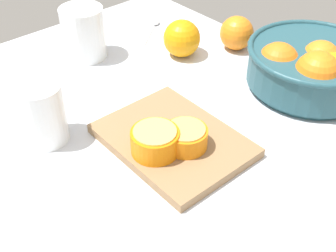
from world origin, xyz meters
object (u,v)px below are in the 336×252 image
Objects in this scene: orange_half_0 at (155,141)px; orange_half_1 at (186,137)px; spoon at (153,27)px; fruit_bowl at (311,67)px; juice_glass at (43,116)px; loose_orange_0 at (237,33)px; second_glass at (84,36)px; cutting_board at (173,140)px; loose_orange_4 at (182,38)px.

orange_half_0 is 1.09× the size of orange_half_1.
spoon is at bearing 146.95° from orange_half_1.
fruit_bowl is 43.18cm from spoon.
juice_glass is 25.06cm from orange_half_1.
orange_half_0 is at bearing -66.40° from loose_orange_0.
fruit_bowl is at bearing -4.86° from loose_orange_0.
loose_orange_0 is at bearing 21.67° from spoon.
orange_half_1 is (-2.03, -32.74, -1.73)cm from fruit_bowl.
juice_glass is 29.78cm from second_glass.
loose_orange_0 is (-19.51, 34.57, 0.35)cm from orange_half_1.
juice_glass reaches higher than spoon.
fruit_bowl is 1.05× the size of cutting_board.
cutting_board is 38.35cm from loose_orange_0.
fruit_bowl is 3.57× the size of orange_half_1.
second_glass is 40.20cm from orange_half_1.
loose_orange_0 reaches higher than orange_half_0.
fruit_bowl reaches higher than juice_glass.
loose_orange_0 is 13.34cm from loose_orange_4.
spoon is (-37.24, 26.26, -0.44)cm from cutting_board.
juice_glass is 0.97× the size of spoon.
orange_half_1 is at bearing -93.55° from fruit_bowl.
second_glass is 1.44× the size of orange_half_0.
fruit_bowl is at bearing 8.66° from spoon.
second_glass is (-20.49, 21.61, 0.11)cm from juice_glass.
juice_glass is 23.07cm from cutting_board.
fruit_bowl is 2.39× the size of juice_glass.
spoon is at bearing 140.80° from orange_half_0.
second_glass is at bearing -129.70° from loose_orange_4.
loose_orange_4 is 15.67cm from spoon.
fruit_bowl is 29.43cm from loose_orange_4.
orange_half_1 reaches higher than spoon.
fruit_bowl is at bearing 86.45° from orange_half_1.
cutting_board is (16.14, 15.97, -4.09)cm from juice_glass.
loose_orange_4 is (-6.10, -11.86, 0.30)cm from loose_orange_0.
fruit_bowl is 2.28× the size of second_glass.
orange_half_1 is at bearing -8.09° from second_glass.
juice_glass is 50.53cm from loose_orange_0.
loose_orange_4 reaches higher than spoon.
loose_orange_4 reaches higher than loose_orange_0.
juice_glass is 0.44× the size of cutting_board.
orange_half_0 is 0.96× the size of loose_orange_4.
fruit_bowl is 32.85cm from orange_half_1.
spoon is (-21.10, 42.23, -4.53)cm from juice_glass.
fruit_bowl reaches higher than spoon.
orange_half_0 is (0.81, -4.77, 3.04)cm from cutting_board.
loose_orange_0 is (20.26, 28.91, -1.11)cm from second_glass.
juice_glass reaches higher than cutting_board.
loose_orange_0 reaches higher than orange_half_1.
second_glass is 1.56× the size of orange_half_1.
orange_half_0 is 5.31cm from orange_half_1.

